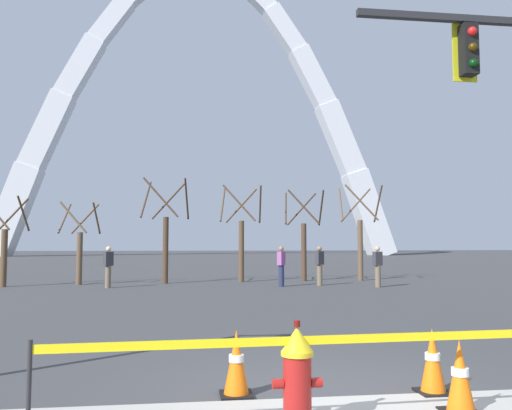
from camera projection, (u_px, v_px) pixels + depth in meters
ground_plane at (330, 395)px, 5.87m from camera, size 240.00×240.00×0.00m
fire_hydrant at (297, 378)px, 4.80m from camera, size 0.46×0.48×0.99m
caution_tape_barrier at (358, 359)px, 4.89m from camera, size 5.82×0.29×0.89m
traffic_cone_by_hydrant at (433, 361)px, 5.97m from camera, size 0.36×0.36×0.73m
traffic_cone_mid_sidewalk at (236, 363)px, 5.87m from camera, size 0.36×0.36×0.73m
traffic_cone_curb_edge at (460, 377)px, 5.25m from camera, size 0.36×0.36×0.73m
monument_arch at (199, 121)px, 74.23m from camera, size 56.64×3.34×43.27m
tree_far_left at (4, 247)px, 20.61m from camera, size 1.65×1.66×3.55m
tree_left_mid at (80, 248)px, 21.71m from camera, size 1.58×1.59×3.40m
tree_center_left at (166, 237)px, 22.43m from camera, size 2.05×2.06×4.45m
tree_center_right at (241, 239)px, 23.33m from camera, size 1.96×1.97×4.25m
tree_right_mid at (304, 241)px, 23.90m from camera, size 1.89×1.90×4.10m
tree_far_right at (360, 238)px, 24.20m from camera, size 2.01×2.02×4.36m
pedestrian_walking_left at (281, 266)px, 20.74m from camera, size 0.37×0.39×1.59m
pedestrian_standing_center at (378, 266)px, 20.45m from camera, size 0.39×0.30×1.59m
pedestrian_walking_right at (108, 266)px, 20.12m from camera, size 0.39×0.37×1.59m
pedestrian_near_trees at (320, 265)px, 21.29m from camera, size 0.39×0.36×1.59m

